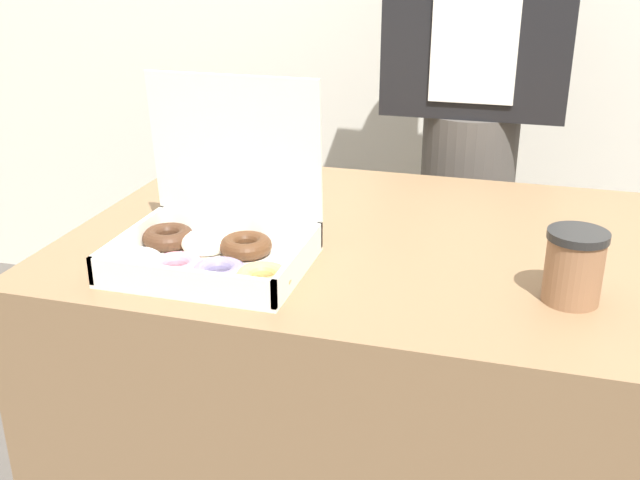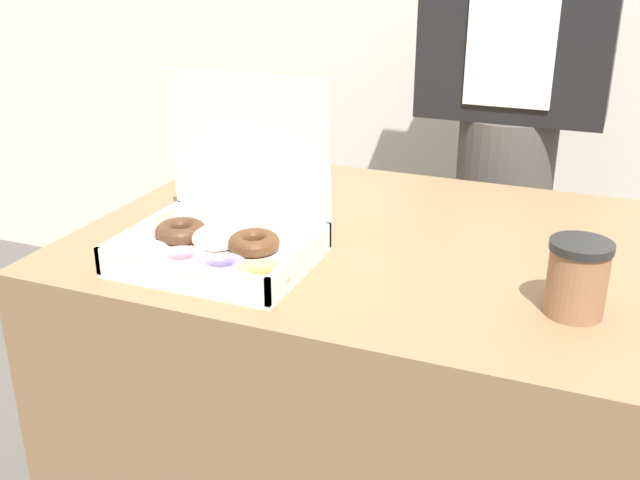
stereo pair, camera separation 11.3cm
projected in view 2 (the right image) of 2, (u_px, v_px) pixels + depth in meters
table at (391, 415)px, 1.48m from camera, size 1.13×0.78×0.76m
donut_box at (217, 236)px, 1.24m from camera, size 0.34×0.25×0.30m
coffee_cup at (577, 278)px, 1.06m from camera, size 0.09×0.09×0.11m
person_customer at (510, 116)px, 1.82m from camera, size 0.44×0.24×1.60m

